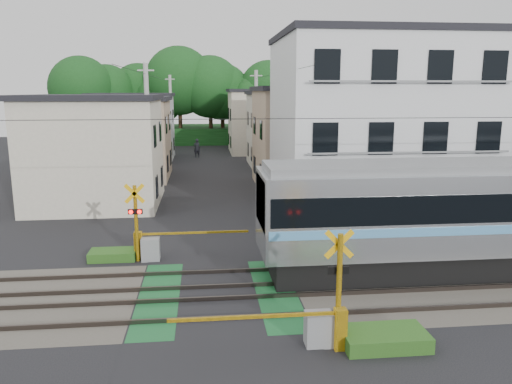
{
  "coord_description": "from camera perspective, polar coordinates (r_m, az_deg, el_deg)",
  "views": [
    {
      "loc": [
        -0.38,
        -15.31,
        6.51
      ],
      "look_at": [
        1.78,
        5.0,
        2.36
      ],
      "focal_mm": 35.0,
      "sensor_mm": 36.0,
      "label": 1
    }
  ],
  "objects": [
    {
      "name": "crossing_signal_far",
      "position": [
        19.95,
        -12.21,
        -5.67
      ],
      "size": [
        4.74,
        0.65,
        3.09
      ],
      "color": "#FDB80D",
      "rests_on": "ground"
    },
    {
      "name": "houses_row",
      "position": [
        41.37,
        -5.22,
        6.92
      ],
      "size": [
        22.07,
        31.35,
        6.8
      ],
      "color": "beige",
      "rests_on": "ground"
    },
    {
      "name": "tree_hill",
      "position": [
        63.24,
        -6.16,
        10.64
      ],
      "size": [
        40.0,
        13.19,
        11.84
      ],
      "color": "#174519",
      "rests_on": "ground"
    },
    {
      "name": "crossing_signal_near",
      "position": [
        13.36,
        7.62,
        -14.35
      ],
      "size": [
        4.74,
        0.65,
        3.09
      ],
      "color": "#FDB80D",
      "rests_on": "ground"
    },
    {
      "name": "pedestrian",
      "position": [
        49.93,
        -6.78,
        5.0
      ],
      "size": [
        0.77,
        0.61,
        1.86
      ],
      "primitive_type": "imported",
      "rotation": [
        0.0,
        0.0,
        3.42
      ],
      "color": "#2A2B34",
      "rests_on": "ground"
    },
    {
      "name": "apartment_block",
      "position": [
        26.41,
        13.7,
        7.15
      ],
      "size": [
        10.2,
        8.36,
        9.3
      ],
      "color": "silver",
      "rests_on": "ground"
    },
    {
      "name": "utility_poles",
      "position": [
        38.4,
        -7.13,
        7.78
      ],
      "size": [
        7.9,
        42.0,
        8.0
      ],
      "color": "#A5A5A0",
      "rests_on": "ground"
    },
    {
      "name": "track_bed",
      "position": [
        16.63,
        -4.37,
        -11.45
      ],
      "size": [
        120.0,
        120.0,
        0.14
      ],
      "color": "#47423A",
      "rests_on": "ground"
    },
    {
      "name": "catenary",
      "position": [
        16.86,
        16.27,
        1.42
      ],
      "size": [
        60.0,
        5.04,
        7.0
      ],
      "color": "#2D2D33",
      "rests_on": "ground"
    },
    {
      "name": "weed_patches",
      "position": [
        16.62,
        1.81,
        -10.88
      ],
      "size": [
        10.25,
        8.8,
        0.4
      ],
      "color": "#2D5E1E",
      "rests_on": "ground"
    },
    {
      "name": "ground",
      "position": [
        16.64,
        -4.37,
        -11.57
      ],
      "size": [
        120.0,
        120.0,
        0.0
      ],
      "primitive_type": "plane",
      "color": "black"
    }
  ]
}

